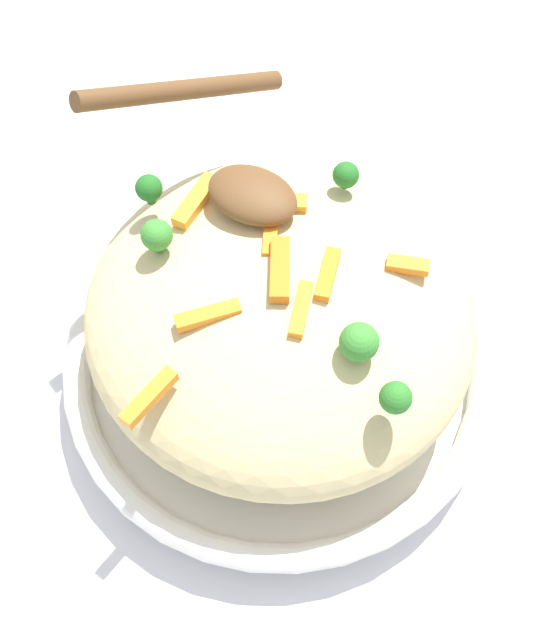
{
  "coord_description": "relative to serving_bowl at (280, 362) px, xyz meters",
  "views": [
    {
      "loc": [
        0.13,
        -0.23,
        0.54
      ],
      "look_at": [
        0.0,
        0.0,
        0.08
      ],
      "focal_mm": 48.76,
      "sensor_mm": 36.0,
      "label": 1
    }
  ],
  "objects": [
    {
      "name": "serving_spoon",
      "position": [
        -0.06,
        0.05,
        0.13
      ],
      "size": [
        0.12,
        0.13,
        0.08
      ],
      "color": "brown",
      "rests_on": "pasta_mound"
    },
    {
      "name": "carrot_piece_1",
      "position": [
        -0.02,
        0.05,
        0.11
      ],
      "size": [
        0.03,
        0.02,
        0.01
      ],
      "primitive_type": "cube",
      "rotation": [
        0.0,
        0.0,
        0.48
      ],
      "color": "orange",
      "rests_on": "pasta_mound"
    },
    {
      "name": "broccoli_floret_3",
      "position": [
        0.06,
        -0.02,
        0.11
      ],
      "size": [
        0.02,
        0.02,
        0.02
      ],
      "color": "#377928",
      "rests_on": "pasta_mound"
    },
    {
      "name": "broccoli_floret_4",
      "position": [
        -0.0,
        0.08,
        0.11
      ],
      "size": [
        0.02,
        0.02,
        0.02
      ],
      "color": "#205B1C",
      "rests_on": "pasta_mound"
    },
    {
      "name": "carrot_piece_4",
      "position": [
        -0.02,
        0.02,
        0.11
      ],
      "size": [
        0.02,
        0.03,
        0.01
      ],
      "primitive_type": "cube",
      "rotation": [
        0.0,
        0.0,
        2.04
      ],
      "color": "orange",
      "rests_on": "pasta_mound"
    },
    {
      "name": "carrot_piece_6",
      "position": [
        -0.02,
        -0.1,
        0.1
      ],
      "size": [
        0.01,
        0.04,
        0.01
      ],
      "primitive_type": "cube",
      "rotation": [
        0.0,
        0.0,
        1.43
      ],
      "color": "orange",
      "rests_on": "pasta_mound"
    },
    {
      "name": "carrot_piece_0",
      "position": [
        0.02,
        0.01,
        0.11
      ],
      "size": [
        0.02,
        0.03,
        0.01
      ],
      "primitive_type": "cube",
      "rotation": [
        0.0,
        0.0,
        4.99
      ],
      "color": "orange",
      "rests_on": "pasta_mound"
    },
    {
      "name": "ground_plane",
      "position": [
        0.0,
        0.0,
        -0.02
      ],
      "size": [
        2.4,
        2.4,
        0.0
      ],
      "primitive_type": "plane",
      "color": "silver"
    },
    {
      "name": "carrot_piece_2",
      "position": [
        0.02,
        -0.01,
        0.11
      ],
      "size": [
        0.02,
        0.04,
        0.01
      ],
      "primitive_type": "cube",
      "rotation": [
        0.0,
        0.0,
        1.9
      ],
      "color": "orange",
      "rests_on": "pasta_mound"
    },
    {
      "name": "broccoli_floret_0",
      "position": [
        0.09,
        -0.04,
        0.11
      ],
      "size": [
        0.02,
        0.02,
        0.02
      ],
      "color": "#296820",
      "rests_on": "pasta_mound"
    },
    {
      "name": "serving_bowl",
      "position": [
        0.0,
        0.0,
        0.0
      ],
      "size": [
        0.29,
        0.29,
        0.04
      ],
      "color": "white",
      "rests_on": "ground_plane"
    },
    {
      "name": "broccoli_floret_1",
      "position": [
        -0.07,
        -0.02,
        0.11
      ],
      "size": [
        0.02,
        0.02,
        0.02
      ],
      "color": "#377928",
      "rests_on": "pasta_mound"
    },
    {
      "name": "carrot_piece_8",
      "position": [
        0.06,
        0.04,
        0.1
      ],
      "size": [
        0.03,
        0.02,
        0.01
      ],
      "primitive_type": "cube",
      "rotation": [
        0.0,
        0.0,
        3.49
      ],
      "color": "orange",
      "rests_on": "pasta_mound"
    },
    {
      "name": "broccoli_floret_2",
      "position": [
        -0.1,
        0.01,
        0.11
      ],
      "size": [
        0.02,
        0.02,
        0.02
      ],
      "color": "#205B1C",
      "rests_on": "pasta_mound"
    },
    {
      "name": "pasta_mound",
      "position": [
        0.0,
        0.0,
        0.06
      ],
      "size": [
        0.24,
        0.23,
        0.09
      ],
      "primitive_type": "ellipsoid",
      "color": "#DBC689",
      "rests_on": "serving_bowl"
    },
    {
      "name": "carrot_piece_5",
      "position": [
        -0.07,
        0.02,
        0.1
      ],
      "size": [
        0.01,
        0.04,
        0.01
      ],
      "primitive_type": "cube",
      "rotation": [
        0.0,
        0.0,
        4.74
      ],
      "color": "orange",
      "rests_on": "pasta_mound"
    },
    {
      "name": "carrot_piece_3",
      "position": [
        -0.02,
        -0.04,
        0.11
      ],
      "size": [
        0.03,
        0.03,
        0.01
      ],
      "primitive_type": "cube",
      "rotation": [
        0.0,
        0.0,
        0.84
      ],
      "color": "orange",
      "rests_on": "pasta_mound"
    },
    {
      "name": "carrot_piece_7",
      "position": [
        0.0,
        0.0,
        0.11
      ],
      "size": [
        0.03,
        0.04,
        0.01
      ],
      "primitive_type": "cube",
      "rotation": [
        0.0,
        0.0,
        5.21
      ],
      "color": "orange",
      "rests_on": "pasta_mound"
    }
  ]
}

